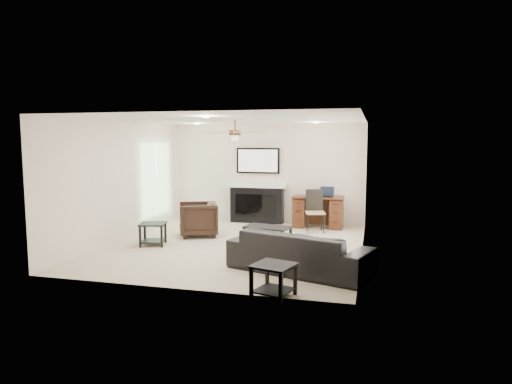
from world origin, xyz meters
TOP-DOWN VIEW (x-y plane):
  - room_shell at (0.19, 0.08)m, footprint 5.50×5.54m
  - sofa at (1.56, -1.48)m, footprint 2.45×1.54m
  - armchair at (-1.04, 0.67)m, footprint 1.08×1.07m
  - coffee_table at (0.66, 0.12)m, footprint 0.98×0.68m
  - end_table_near at (1.41, -2.73)m, footprint 0.64×0.64m
  - end_table_left at (-1.59, -0.38)m, footprint 0.62×0.62m
  - fireplace_unit at (-0.19, 2.58)m, footprint 1.52×0.34m
  - desk at (1.40, 2.30)m, footprint 1.22×0.56m
  - desk_chair at (1.40, 1.75)m, footprint 0.52×0.54m
  - laptop at (1.60, 2.28)m, footprint 0.33×0.24m

SIDE VIEW (x-z plane):
  - coffee_table at x=0.66m, z-range 0.00..0.40m
  - end_table_near at x=1.41m, z-range 0.00..0.45m
  - end_table_left at x=-1.59m, z-range 0.00..0.45m
  - sofa at x=1.56m, z-range 0.00..0.67m
  - armchair at x=-1.04m, z-range 0.00..0.75m
  - desk at x=1.40m, z-range 0.00..0.76m
  - desk_chair at x=1.40m, z-range 0.00..0.97m
  - laptop at x=1.60m, z-range 0.76..0.99m
  - fireplace_unit at x=-0.19m, z-range 0.00..1.91m
  - room_shell at x=0.19m, z-range 0.42..2.94m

